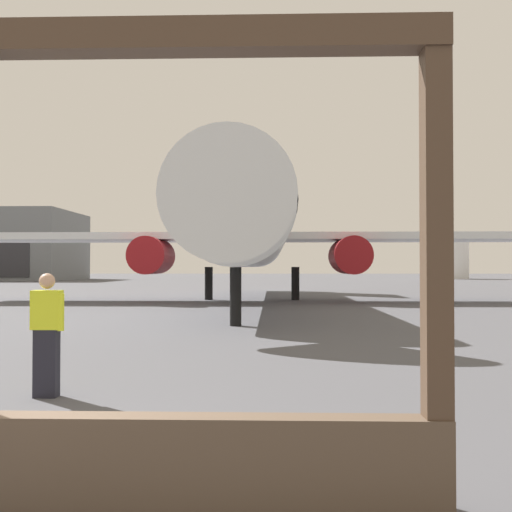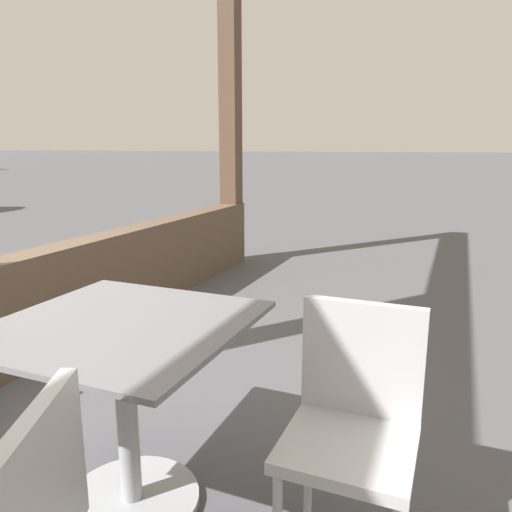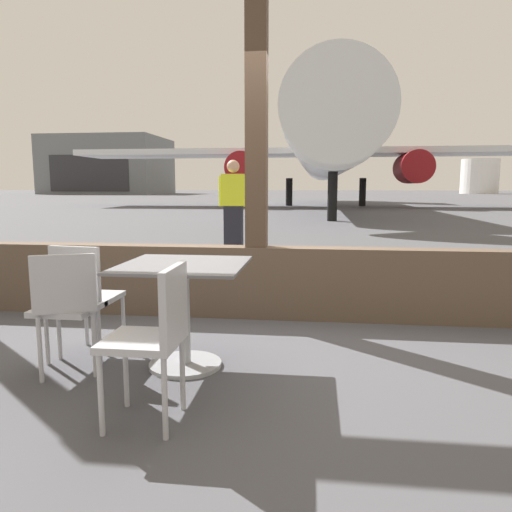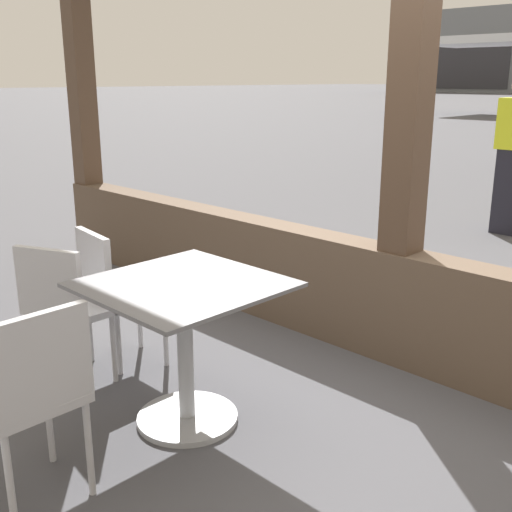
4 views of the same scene
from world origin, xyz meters
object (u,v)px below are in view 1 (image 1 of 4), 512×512
at_px(distant_hangar, 7,246).
at_px(fuel_storage_tank, 447,259).
at_px(ground_crew_worker, 47,333).
at_px(airplane, 250,231).

bearing_deg(distant_hangar, fuel_storage_tank, 7.70).
bearing_deg(ground_crew_worker, airplane, 84.66).
bearing_deg(distant_hangar, ground_crew_worker, -64.72).
height_order(airplane, distant_hangar, airplane).
relative_size(airplane, distant_hangar, 1.70).
xyz_separation_m(ground_crew_worker, fuel_storage_tank, (29.69, 80.91, 2.09)).
bearing_deg(fuel_storage_tank, airplane, -115.05).
distance_m(distant_hangar, fuel_storage_tank, 64.43).
xyz_separation_m(airplane, distant_hangar, (-36.17, 50.55, 1.08)).
distance_m(airplane, distant_hangar, 62.17).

